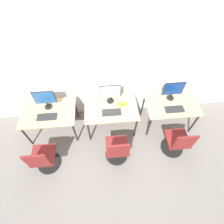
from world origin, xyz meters
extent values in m
plane|color=slate|center=(0.00, 0.00, 0.00)|extent=(20.00, 20.00, 0.00)
cube|color=silver|center=(0.00, 0.87, 1.40)|extent=(12.00, 0.05, 2.80)
cube|color=tan|center=(-1.30, 0.37, 0.70)|extent=(1.10, 0.75, 0.02)
cylinder|color=black|center=(-1.80, 0.05, 0.34)|extent=(0.04, 0.04, 0.69)
cylinder|color=black|center=(-0.80, 0.05, 0.34)|extent=(0.04, 0.04, 0.69)
cylinder|color=black|center=(-1.80, 0.70, 0.34)|extent=(0.04, 0.04, 0.69)
cylinder|color=black|center=(-0.80, 0.70, 0.34)|extent=(0.04, 0.04, 0.69)
cylinder|color=black|center=(-1.30, 0.51, 0.72)|extent=(0.16, 0.16, 0.01)
cylinder|color=black|center=(-1.30, 0.51, 0.78)|extent=(0.04, 0.04, 0.12)
cube|color=black|center=(-1.30, 0.51, 1.00)|extent=(0.43, 0.01, 0.34)
cube|color=navy|center=(-1.30, 0.51, 1.00)|extent=(0.40, 0.01, 0.32)
cube|color=#262628|center=(-1.30, 0.24, 0.72)|extent=(0.39, 0.17, 0.02)
ellipsoid|color=silver|center=(-1.01, 0.26, 0.73)|extent=(0.06, 0.09, 0.03)
cylinder|color=black|center=(-1.37, -0.44, 0.01)|extent=(0.48, 0.48, 0.03)
cylinder|color=black|center=(-1.37, -0.44, 0.22)|extent=(0.04, 0.04, 0.37)
cube|color=maroon|center=(-1.37, -0.44, 0.43)|extent=(0.44, 0.44, 0.05)
cube|color=maroon|center=(-1.37, -0.64, 0.67)|extent=(0.40, 0.04, 0.44)
cube|color=tan|center=(0.00, 0.37, 0.70)|extent=(1.10, 0.75, 0.02)
cylinder|color=black|center=(-0.50, 0.05, 0.34)|extent=(0.04, 0.04, 0.69)
cylinder|color=black|center=(0.50, 0.05, 0.34)|extent=(0.04, 0.04, 0.69)
cylinder|color=black|center=(-0.50, 0.70, 0.34)|extent=(0.04, 0.04, 0.69)
cylinder|color=black|center=(0.50, 0.70, 0.34)|extent=(0.04, 0.04, 0.69)
cylinder|color=black|center=(0.00, 0.55, 0.72)|extent=(0.16, 0.16, 0.01)
cylinder|color=black|center=(0.00, 0.55, 0.78)|extent=(0.04, 0.04, 0.12)
cube|color=black|center=(0.00, 0.56, 1.00)|extent=(0.43, 0.01, 0.34)
cube|color=silver|center=(0.00, 0.55, 1.00)|extent=(0.40, 0.01, 0.32)
cube|color=#262628|center=(0.00, 0.24, 0.72)|extent=(0.39, 0.17, 0.02)
ellipsoid|color=silver|center=(0.27, 0.22, 0.73)|extent=(0.06, 0.09, 0.03)
cylinder|color=black|center=(0.05, -0.38, 0.01)|extent=(0.48, 0.48, 0.03)
cylinder|color=black|center=(0.05, -0.38, 0.22)|extent=(0.04, 0.04, 0.37)
cube|color=maroon|center=(0.05, -0.38, 0.43)|extent=(0.44, 0.44, 0.05)
cube|color=maroon|center=(0.05, -0.58, 0.67)|extent=(0.40, 0.04, 0.44)
cube|color=tan|center=(1.30, 0.37, 0.70)|extent=(1.10, 0.75, 0.02)
cylinder|color=black|center=(0.80, 0.05, 0.34)|extent=(0.04, 0.04, 0.69)
cylinder|color=black|center=(1.80, 0.05, 0.34)|extent=(0.04, 0.04, 0.69)
cylinder|color=black|center=(0.80, 0.70, 0.34)|extent=(0.04, 0.04, 0.69)
cylinder|color=black|center=(1.80, 0.70, 0.34)|extent=(0.04, 0.04, 0.69)
cylinder|color=black|center=(1.30, 0.52, 0.72)|extent=(0.16, 0.16, 0.01)
cylinder|color=black|center=(1.30, 0.52, 0.78)|extent=(0.04, 0.04, 0.12)
cube|color=black|center=(1.30, 0.52, 1.00)|extent=(0.43, 0.01, 0.34)
cube|color=navy|center=(1.30, 0.52, 1.00)|extent=(0.40, 0.01, 0.32)
cube|color=#262628|center=(1.30, 0.20, 0.72)|extent=(0.39, 0.17, 0.02)
ellipsoid|color=silver|center=(1.56, 0.20, 0.73)|extent=(0.06, 0.09, 0.03)
cylinder|color=black|center=(1.28, -0.32, 0.01)|extent=(0.48, 0.48, 0.03)
cylinder|color=black|center=(1.28, -0.32, 0.22)|extent=(0.04, 0.04, 0.37)
cube|color=maroon|center=(1.28, -0.32, 0.43)|extent=(0.44, 0.44, 0.05)
cube|color=maroon|center=(1.28, -0.53, 0.67)|extent=(0.40, 0.04, 0.44)
cube|color=yellow|center=(0.24, 0.41, 0.75)|extent=(0.16, 0.03, 0.08)
camera|label=1|loc=(-0.17, -1.82, 3.61)|focal=28.00mm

